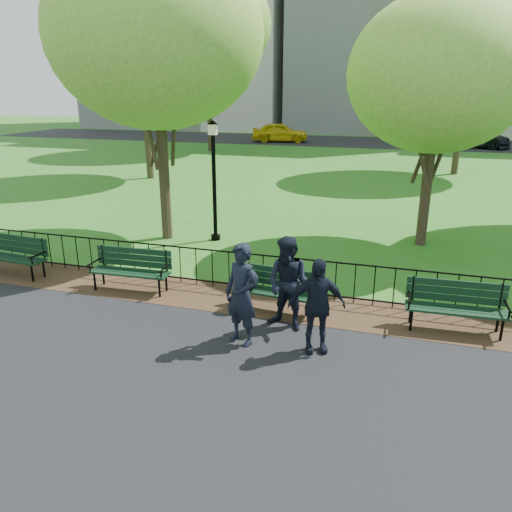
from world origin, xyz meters
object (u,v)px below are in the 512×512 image
(lamppost, at_px, (214,177))
(taxi, at_px, (280,132))
(person_mid, at_px, (289,284))
(sedan_dark, at_px, (472,137))
(person_right, at_px, (316,306))
(park_bench_main, at_px, (265,283))
(sedan_silver, at_px, (429,135))
(tree_far_w, at_px, (207,24))
(tree_near_w, at_px, (156,36))
(park_bench_right_a, at_px, (456,301))
(tree_mid_w, at_px, (141,35))
(tree_near_e, at_px, (439,74))
(park_bench_left_b, at_px, (14,251))
(person_left, at_px, (241,295))
(tree_far_e, at_px, (472,29))
(park_bench_left_a, at_px, (131,265))

(lamppost, xyz_separation_m, taxi, (-5.17, 27.53, -1.10))
(person_mid, height_order, sedan_dark, person_mid)
(person_right, xyz_separation_m, sedan_dark, (5.52, 33.71, -0.05))
(park_bench_main, relative_size, sedan_silver, 0.40)
(tree_far_w, distance_m, person_right, 29.87)
(tree_near_w, bearing_deg, taxi, 97.56)
(park_bench_right_a, xyz_separation_m, sedan_dark, (3.18, 32.16, 0.21))
(park_bench_main, xyz_separation_m, park_bench_right_a, (3.65, 0.19, -0.01))
(park_bench_right_a, height_order, tree_mid_w, tree_mid_w)
(tree_near_e, xyz_separation_m, taxi, (-11.04, 26.19, -3.87))
(park_bench_right_a, bearing_deg, tree_mid_w, 132.97)
(sedan_silver, bearing_deg, park_bench_right_a, -165.54)
(park_bench_right_a, bearing_deg, tree_near_e, 93.07)
(tree_near_e, bearing_deg, tree_mid_w, 149.39)
(park_bench_right_a, bearing_deg, person_right, -149.38)
(tree_far_w, bearing_deg, park_bench_left_b, -78.81)
(park_bench_left_b, distance_m, sedan_dark, 34.78)
(tree_mid_w, height_order, person_left, tree_mid_w)
(tree_near_e, bearing_deg, sedan_dark, 82.02)
(lamppost, bearing_deg, tree_near_e, 12.85)
(tree_far_e, bearing_deg, lamppost, -117.22)
(tree_near_e, relative_size, tree_mid_w, 0.71)
(tree_near_w, distance_m, person_right, 9.16)
(tree_near_e, bearing_deg, park_bench_main, -118.54)
(person_left, bearing_deg, lamppost, 137.86)
(park_bench_left_a, distance_m, sedan_silver, 33.91)
(park_bench_left_b, relative_size, person_right, 1.10)
(person_mid, relative_size, taxi, 0.39)
(park_bench_right_a, distance_m, sedan_silver, 33.16)
(tree_near_w, height_order, tree_far_e, tree_far_e)
(park_bench_right_a, xyz_separation_m, person_left, (-3.65, -1.66, 0.35))
(person_mid, relative_size, sedan_silver, 0.42)
(tree_near_w, height_order, sedan_dark, tree_near_w)
(park_bench_left_b, xyz_separation_m, tree_near_w, (2.11, 3.91, 5.07))
(park_bench_main, distance_m, park_bench_right_a, 3.65)
(taxi, bearing_deg, sedan_silver, -95.92)
(park_bench_main, xyz_separation_m, park_bench_left_a, (-3.15, 0.15, -0.01))
(tree_far_w, distance_m, sedan_dark, 20.99)
(person_mid, xyz_separation_m, taxi, (-8.61, 32.53, -0.11))
(park_bench_main, xyz_separation_m, tree_mid_w, (-9.85, 13.30, 6.02))
(park_bench_main, bearing_deg, person_left, -83.98)
(person_mid, bearing_deg, park_bench_main, 149.17)
(park_bench_left_b, distance_m, tree_far_e, 22.89)
(park_bench_main, xyz_separation_m, sedan_silver, (3.78, 33.35, 0.12))
(tree_near_w, bearing_deg, tree_far_w, 108.66)
(park_bench_main, height_order, park_bench_left_b, park_bench_left_b)
(park_bench_left_b, xyz_separation_m, tree_far_e, (11.19, 18.92, 6.38))
(tree_far_e, height_order, taxi, tree_far_e)
(park_bench_main, height_order, park_bench_left_a, park_bench_left_a)
(person_mid, distance_m, person_right, 0.94)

